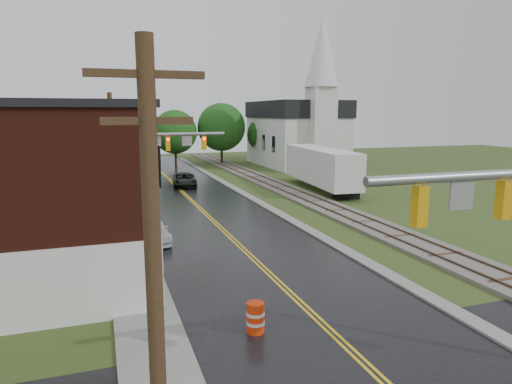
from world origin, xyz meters
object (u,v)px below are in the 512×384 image
utility_pole_b (113,163)px  tree_left_e (87,140)px  traffic_signal_far (158,151)px  tree_left_c (28,148)px  suv_dark (185,180)px  pickup_white (152,230)px  church (299,126)px  utility_pole_a (155,303)px  utility_pole_c (107,142)px  semi_trailer (321,166)px  construction_barrel (255,318)px

utility_pole_b → tree_left_e: 23.99m
traffic_signal_far → tree_left_c: bearing=128.8°
utility_pole_b → suv_dark: bearing=67.6°
pickup_white → suv_dark: bearing=72.3°
tree_left_c → church: bearing=22.2°
utility_pole_a → utility_pole_c: 44.00m
utility_pole_a → tree_left_e: bearing=92.6°
suv_dark → utility_pole_c: bearing=162.4°
suv_dark → pickup_white: bearing=-98.2°
utility_pole_a → semi_trailer: (20.33, 33.87, -2.25)m
church → tree_left_e: size_ratio=2.45×
utility_pole_a → utility_pole_b: bearing=90.0°
tree_left_e → construction_barrel: (6.26, -38.68, -4.24)m
church → suv_dark: 23.90m
utility_pole_c → tree_left_c: size_ratio=1.18×
traffic_signal_far → pickup_white: 7.92m
utility_pole_c → construction_barrel: (4.21, -36.79, -4.15)m
utility_pole_b → traffic_signal_far: bearing=56.3°
tree_left_c → pickup_white: (9.05, -19.41, -3.83)m
church → pickup_white: bearing=-126.7°
suv_dark → utility_pole_b: bearing=-105.0°
utility_pole_c → construction_barrel: 37.26m
utility_pole_b → utility_pole_c: bearing=90.0°
construction_barrel → church: bearing=64.1°
tree_left_c → tree_left_e: size_ratio=0.94×
utility_pole_a → tree_left_e: (-2.05, 45.90, 0.09)m
utility_pole_b → suv_dark: 20.35m
church → tree_left_c: size_ratio=2.61×
church → pickup_white: 41.80m
traffic_signal_far → tree_left_e: tree_left_e is taller
church → suv_dark: bearing=-145.3°
traffic_signal_far → tree_left_c: size_ratio=0.96×
utility_pole_a → pickup_white: 20.98m
tree_left_c → suv_dark: size_ratio=1.48×
traffic_signal_far → pickup_white: traffic_signal_far is taller
tree_left_e → semi_trailer: size_ratio=0.59×
utility_pole_a → pickup_white: bearing=84.4°
church → traffic_signal_far: size_ratio=2.72×
traffic_signal_far → pickup_white: size_ratio=1.57×
semi_trailer → construction_barrel: semi_trailer is taller
traffic_signal_far → semi_trailer: (17.00, 6.87, -2.50)m
tree_left_e → construction_barrel: 39.42m
construction_barrel → utility_pole_c: bearing=96.5°
suv_dark → semi_trailer: 14.44m
suv_dark → pickup_white: 20.73m
semi_trailer → tree_left_e: bearing=151.7°
construction_barrel → tree_left_e: bearing=99.2°
construction_barrel → suv_dark: bearing=84.2°
utility_pole_b → construction_barrel: 15.92m
tree_left_e → semi_trailer: 25.51m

